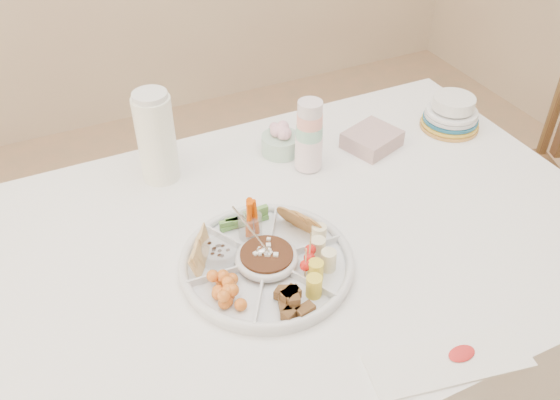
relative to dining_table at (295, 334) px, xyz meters
name	(u,v)px	position (x,y,z in m)	size (l,w,h in m)	color
dining_table	(295,334)	(0.00, 0.00, 0.00)	(1.52, 1.02, 0.76)	white
chair	(517,176)	(0.91, 0.17, 0.14)	(0.44, 0.44, 1.05)	brown
party_tray	(267,261)	(-0.11, -0.07, 0.40)	(0.38, 0.38, 0.04)	silver
bean_dip	(267,258)	(-0.11, -0.07, 0.41)	(0.12, 0.12, 0.04)	#3D1C15
tortillas	(301,222)	(0.00, -0.01, 0.42)	(0.09, 0.09, 0.06)	#A57548
carrot_cucumber	(245,211)	(-0.11, 0.06, 0.44)	(0.11, 0.11, 0.10)	#D84800
pita_raisins	(208,249)	(-0.22, -0.01, 0.42)	(0.11, 0.11, 0.06)	#E4B36F
cherries	(228,292)	(-0.23, -0.14, 0.42)	(0.12, 0.12, 0.05)	orange
granola_chunks	(291,298)	(-0.12, -0.20, 0.42)	(0.10, 0.10, 0.04)	brown
banana_tomato	(327,254)	(0.00, -0.14, 0.44)	(0.11, 0.11, 0.09)	#FFD672
cup_stack	(309,135)	(0.15, 0.23, 0.48)	(0.07, 0.07, 0.20)	#B5C7AE
thermos	(156,136)	(-0.23, 0.36, 0.51)	(0.10, 0.10, 0.25)	white
flower_bowl	(281,140)	(0.11, 0.32, 0.42)	(0.11, 0.11, 0.08)	#9FD3B3
napkin_stack	(372,139)	(0.36, 0.24, 0.40)	(0.14, 0.12, 0.05)	#B79392
plate_stack	(452,111)	(0.62, 0.23, 0.43)	(0.17, 0.17, 0.11)	#F7B441
placemat	(448,361)	(0.09, -0.45, 0.38)	(0.31, 0.10, 0.01)	white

